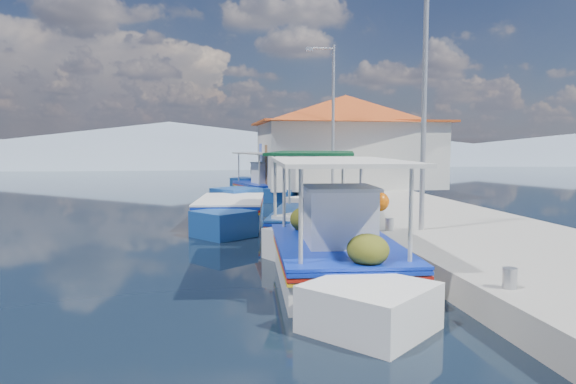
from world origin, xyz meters
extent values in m
plane|color=black|center=(0.00, 0.00, 0.00)|extent=(160.00, 160.00, 0.00)
cube|color=gray|center=(5.90, 6.00, 0.25)|extent=(5.00, 44.00, 0.50)
cylinder|color=#A5A8AD|center=(3.80, -3.00, 0.65)|extent=(0.20, 0.20, 0.30)
cylinder|color=#A5A8AD|center=(3.80, 2.00, 0.65)|extent=(0.20, 0.20, 0.30)
cylinder|color=#A5A8AD|center=(3.80, 8.00, 0.65)|extent=(0.20, 0.20, 0.30)
cylinder|color=#A5A8AD|center=(3.80, 14.00, 0.65)|extent=(0.20, 0.20, 0.30)
cube|color=white|center=(1.92, -0.30, 0.21)|extent=(2.45, 4.37, 0.92)
cube|color=white|center=(1.72, 2.49, 0.33)|extent=(2.17, 2.17, 1.02)
cube|color=white|center=(2.12, -3.00, 0.21)|extent=(2.11, 2.11, 0.88)
cube|color=#0E2CB6|center=(1.92, -0.30, 0.64)|extent=(2.52, 4.50, 0.06)
cube|color=#A8170E|center=(1.92, -0.30, 0.56)|extent=(2.52, 4.50, 0.05)
cube|color=gold|center=(1.92, -0.30, 0.50)|extent=(2.52, 4.50, 0.04)
cube|color=#0E2CB6|center=(1.92, -0.30, 0.71)|extent=(2.54, 4.46, 0.05)
cube|color=brown|center=(1.92, -0.30, 0.68)|extent=(2.27, 4.27, 0.05)
cube|color=white|center=(1.94, -0.59, 1.22)|extent=(1.27, 1.35, 1.07)
cube|color=silver|center=(1.94, -0.59, 1.77)|extent=(1.38, 1.45, 0.06)
cylinder|color=beige|center=(0.94, 1.41, 1.46)|extent=(0.07, 0.07, 1.56)
cylinder|color=beige|center=(2.64, 1.53, 1.46)|extent=(0.07, 0.07, 1.56)
cylinder|color=beige|center=(1.20, -2.13, 1.46)|extent=(0.07, 0.07, 1.56)
cylinder|color=beige|center=(2.91, -2.01, 1.46)|extent=(0.07, 0.07, 1.56)
cube|color=silver|center=(1.92, -0.30, 2.24)|extent=(2.55, 4.38, 0.07)
ellipsoid|color=#3F4713|center=(1.43, 1.03, 0.96)|extent=(0.74, 0.81, 0.55)
ellipsoid|color=#3F4713|center=(2.08, 1.57, 0.91)|extent=(0.62, 0.69, 0.47)
ellipsoid|color=#3F4713|center=(2.25, -2.03, 0.93)|extent=(0.66, 0.73, 0.50)
sphere|color=#E25E07|center=(2.85, 0.36, 1.41)|extent=(0.39, 0.39, 0.39)
cube|color=white|center=(2.32, 3.85, 0.22)|extent=(2.92, 4.14, 0.96)
cube|color=white|center=(1.66, 6.28, 0.34)|extent=(1.98, 1.98, 1.06)
cube|color=white|center=(2.96, 1.50, 0.22)|extent=(1.92, 1.92, 0.91)
cube|color=#0E2CB6|center=(2.32, 3.85, 0.66)|extent=(3.01, 4.26, 0.06)
cube|color=#A8170E|center=(2.32, 3.85, 0.58)|extent=(3.01, 4.26, 0.05)
cube|color=gold|center=(2.32, 3.85, 0.51)|extent=(3.01, 4.26, 0.04)
cube|color=#17448E|center=(2.32, 3.85, 0.73)|extent=(3.02, 4.23, 0.05)
cube|color=brown|center=(2.32, 3.85, 0.70)|extent=(2.75, 4.03, 0.05)
cylinder|color=beige|center=(1.13, 5.16, 1.51)|extent=(0.07, 0.07, 1.61)
cylinder|color=beige|center=(2.68, 5.58, 1.51)|extent=(0.07, 0.07, 1.61)
cylinder|color=beige|center=(1.96, 2.13, 1.51)|extent=(0.07, 0.07, 1.61)
cylinder|color=beige|center=(3.51, 2.55, 1.51)|extent=(0.07, 0.07, 1.61)
cube|color=#0B371D|center=(2.32, 3.85, 2.31)|extent=(3.02, 4.17, 0.07)
cube|color=#17448E|center=(0.26, 6.94, 0.24)|extent=(2.40, 3.90, 1.03)
cube|color=#17448E|center=(-0.06, 9.38, 0.37)|extent=(1.96, 1.96, 1.13)
cube|color=#17448E|center=(0.56, 4.57, 0.24)|extent=(1.91, 1.91, 0.97)
cube|color=#0E2CB6|center=(0.26, 6.94, 0.71)|extent=(2.47, 4.02, 0.06)
cube|color=#A8170E|center=(0.26, 6.94, 0.63)|extent=(2.47, 4.02, 0.05)
cube|color=gold|center=(0.26, 6.94, 0.55)|extent=(2.47, 4.02, 0.04)
cube|color=white|center=(0.26, 6.94, 0.79)|extent=(2.49, 3.99, 0.05)
cube|color=brown|center=(0.26, 6.94, 0.76)|extent=(2.24, 3.81, 0.05)
cube|color=#17448E|center=(2.20, 15.12, 0.20)|extent=(2.74, 4.01, 0.86)
cube|color=#17448E|center=(2.79, 17.48, 0.31)|extent=(1.88, 1.88, 0.95)
cube|color=#17448E|center=(1.62, 12.82, 0.20)|extent=(1.83, 1.83, 0.82)
cube|color=#0E2CB6|center=(2.20, 15.12, 0.60)|extent=(2.82, 4.13, 0.05)
cube|color=#A8170E|center=(2.20, 15.12, 0.53)|extent=(2.82, 4.13, 0.05)
cube|color=gold|center=(2.20, 15.12, 0.46)|extent=(2.82, 4.13, 0.04)
cube|color=#0E2CB6|center=(2.20, 15.12, 0.66)|extent=(2.83, 4.10, 0.05)
cube|color=brown|center=(2.20, 15.12, 0.64)|extent=(2.57, 3.90, 0.05)
cube|color=white|center=(2.13, 14.85, 1.13)|extent=(1.30, 1.40, 1.00)
cube|color=silver|center=(2.13, 14.85, 1.65)|extent=(1.42, 1.51, 0.05)
cylinder|color=beige|center=(1.83, 16.79, 1.36)|extent=(0.06, 0.06, 1.45)
cylinder|color=beige|center=(3.31, 16.42, 1.36)|extent=(0.06, 0.06, 1.45)
cylinder|color=beige|center=(1.08, 13.81, 1.36)|extent=(0.06, 0.06, 1.45)
cylinder|color=beige|center=(2.56, 13.44, 1.36)|extent=(0.06, 0.06, 1.45)
cube|color=silver|center=(2.20, 15.12, 2.09)|extent=(2.83, 4.03, 0.06)
cube|color=silver|center=(6.20, 15.00, 2.00)|extent=(8.00, 6.00, 3.00)
cube|color=#A33616|center=(6.20, 15.00, 3.55)|extent=(8.64, 6.48, 0.10)
pyramid|color=#A33616|center=(6.20, 15.00, 4.20)|extent=(10.49, 10.49, 1.40)
cube|color=brown|center=(2.22, 14.00, 1.50)|extent=(0.06, 1.00, 2.00)
cube|color=#0E2CB6|center=(2.22, 16.50, 2.10)|extent=(0.06, 1.20, 0.90)
cylinder|color=#A5A8AD|center=(4.60, 2.00, 3.50)|extent=(0.12, 0.12, 6.00)
cylinder|color=#A5A8AD|center=(4.60, 11.00, 3.50)|extent=(0.12, 0.12, 6.00)
cylinder|color=#A5A8AD|center=(4.10, 11.00, 6.35)|extent=(1.00, 0.08, 0.08)
cube|color=#A5A8AD|center=(3.60, 11.00, 6.30)|extent=(0.30, 0.14, 0.14)
cone|color=gray|center=(-5.00, 56.00, 2.45)|extent=(96.00, 96.00, 5.50)
cone|color=gray|center=(25.00, 56.00, 1.60)|extent=(76.80, 76.80, 3.80)
cone|color=gray|center=(50.00, 56.00, 1.80)|extent=(89.60, 89.60, 4.20)
camera|label=1|loc=(-0.46, -9.73, 2.58)|focal=32.46mm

